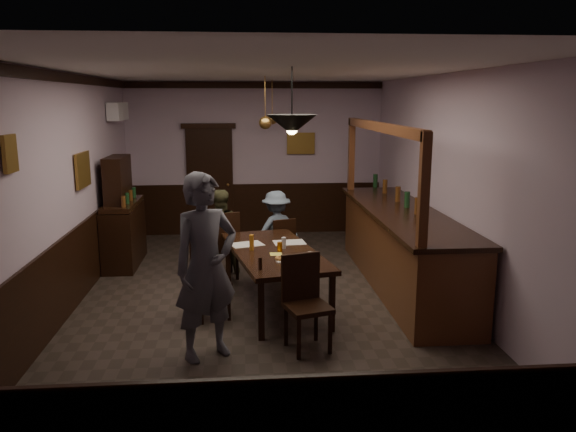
{
  "coord_description": "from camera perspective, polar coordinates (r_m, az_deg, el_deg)",
  "views": [
    {
      "loc": [
        -0.29,
        -7.1,
        2.65
      ],
      "look_at": [
        0.32,
        0.09,
        1.15
      ],
      "focal_mm": 35.0,
      "sensor_mm": 36.0,
      "label": 1
    }
  ],
  "objects": [
    {
      "name": "room",
      "position": [
        7.2,
        -2.48,
        2.54
      ],
      "size": [
        5.01,
        8.01,
        3.01
      ],
      "color": "#2D2621",
      "rests_on": "ground"
    },
    {
      "name": "dining_table",
      "position": [
        7.27,
        -1.44,
        -3.94
      ],
      "size": [
        1.42,
        2.36,
        0.75
      ],
      "rotation": [
        0.0,
        0.0,
        0.2
      ],
      "color": "black",
      "rests_on": "ground"
    },
    {
      "name": "chair_far_left",
      "position": [
        8.41,
        -6.59,
        -2.68
      ],
      "size": [
        0.55,
        0.55,
        1.03
      ],
      "rotation": [
        0.0,
        0.0,
        3.42
      ],
      "color": "black",
      "rests_on": "ground"
    },
    {
      "name": "chair_far_right",
      "position": [
        8.63,
        -0.65,
        -2.81
      ],
      "size": [
        0.49,
        0.49,
        0.88
      ],
      "rotation": [
        0.0,
        0.0,
        3.53
      ],
      "color": "black",
      "rests_on": "ground"
    },
    {
      "name": "chair_near",
      "position": [
        6.1,
        1.71,
        -8.27
      ],
      "size": [
        0.55,
        0.55,
        1.03
      ],
      "rotation": [
        0.0,
        0.0,
        0.3
      ],
      "color": "black",
      "rests_on": "ground"
    },
    {
      "name": "chair_side",
      "position": [
        6.95,
        -8.46,
        -6.15
      ],
      "size": [
        0.53,
        0.53,
        0.97
      ],
      "rotation": [
        0.0,
        0.0,
        1.88
      ],
      "color": "black",
      "rests_on": "ground"
    },
    {
      "name": "person_standing",
      "position": [
        5.81,
        -8.33,
        -5.14
      ],
      "size": [
        0.85,
        0.77,
        1.95
      ],
      "primitive_type": "imported",
      "rotation": [
        0.0,
        0.0,
        0.55
      ],
      "color": "#51515C",
      "rests_on": "ground"
    },
    {
      "name": "person_seated_left",
      "position": [
        8.66,
        -6.97,
        -1.64
      ],
      "size": [
        0.76,
        0.67,
        1.32
      ],
      "primitive_type": "imported",
      "rotation": [
        0.0,
        0.0,
        3.46
      ],
      "color": "#4D4B2E",
      "rests_on": "ground"
    },
    {
      "name": "person_seated_right",
      "position": [
        8.85,
        -1.21,
        -1.46
      ],
      "size": [
        0.93,
        0.75,
        1.26
      ],
      "primitive_type": "imported",
      "rotation": [
        0.0,
        0.0,
        3.55
      ],
      "color": "slate",
      "rests_on": "ground"
    },
    {
      "name": "newspaper_left",
      "position": [
        7.52,
        -4.21,
        -2.89
      ],
      "size": [
        0.5,
        0.42,
        0.01
      ],
      "primitive_type": "cube",
      "rotation": [
        0.0,
        0.0,
        0.34
      ],
      "color": "silver",
      "rests_on": "dining_table"
    },
    {
      "name": "newspaper_right",
      "position": [
        7.59,
        0.13,
        -2.72
      ],
      "size": [
        0.45,
        0.34,
        0.01
      ],
      "primitive_type": "cube",
      "rotation": [
        0.0,
        0.0,
        0.1
      ],
      "color": "silver",
      "rests_on": "dining_table"
    },
    {
      "name": "napkin",
      "position": [
        7.04,
        -1.23,
        -3.89
      ],
      "size": [
        0.18,
        0.18,
        0.0
      ],
      "primitive_type": "cube",
      "rotation": [
        0.0,
        0.0,
        0.2
      ],
      "color": "#E2D853",
      "rests_on": "dining_table"
    },
    {
      "name": "saucer",
      "position": [
        6.81,
        2.25,
        -4.41
      ],
      "size": [
        0.15,
        0.15,
        0.01
      ],
      "primitive_type": "cylinder",
      "color": "white",
      "rests_on": "dining_table"
    },
    {
      "name": "coffee_cup",
      "position": [
        6.84,
        2.3,
        -3.97
      ],
      "size": [
        0.09,
        0.09,
        0.07
      ],
      "primitive_type": "imported",
      "rotation": [
        0.0,
        0.0,
        0.2
      ],
      "color": "white",
      "rests_on": "saucer"
    },
    {
      "name": "pastry_plate",
      "position": [
        6.74,
        -0.34,
        -4.56
      ],
      "size": [
        0.22,
        0.22,
        0.01
      ],
      "primitive_type": "cylinder",
      "color": "white",
      "rests_on": "dining_table"
    },
    {
      "name": "pastry_ring_a",
      "position": [
        6.75,
        -0.79,
        -4.3
      ],
      "size": [
        0.13,
        0.13,
        0.04
      ],
      "primitive_type": "torus",
      "color": "#C68C47",
      "rests_on": "pastry_plate"
    },
    {
      "name": "pastry_ring_b",
      "position": [
        6.79,
        -0.22,
        -4.2
      ],
      "size": [
        0.13,
        0.13,
        0.04
      ],
      "primitive_type": "torus",
      "color": "#C68C47",
      "rests_on": "pastry_plate"
    },
    {
      "name": "soda_can",
      "position": [
        7.16,
        -0.85,
        -3.14
      ],
      "size": [
        0.07,
        0.07,
        0.12
      ],
      "primitive_type": "cylinder",
      "color": "orange",
      "rests_on": "dining_table"
    },
    {
      "name": "beer_glass",
      "position": [
        7.23,
        -3.72,
        -2.7
      ],
      "size": [
        0.06,
        0.06,
        0.2
      ],
      "primitive_type": "cylinder",
      "color": "#BF721E",
      "rests_on": "dining_table"
    },
    {
      "name": "water_glass",
      "position": [
        7.29,
        -0.44,
        -2.75
      ],
      "size": [
        0.06,
        0.06,
        0.15
      ],
      "primitive_type": "cylinder",
      "color": "silver",
      "rests_on": "dining_table"
    },
    {
      "name": "pepper_mill",
      "position": [
        6.42,
        -2.83,
        -4.83
      ],
      "size": [
        0.04,
        0.04,
        0.14
      ],
      "primitive_type": "cylinder",
      "color": "black",
      "rests_on": "dining_table"
    },
    {
      "name": "sideboard",
      "position": [
        9.46,
        -16.45,
        -0.58
      ],
      "size": [
        0.48,
        1.34,
        1.77
      ],
      "color": "black",
      "rests_on": "ground"
    },
    {
      "name": "bar_counter",
      "position": [
        8.21,
        11.48,
        -3.0
      ],
      "size": [
        0.97,
        4.18,
        2.34
      ],
      "color": "#522D15",
      "rests_on": "ground"
    },
    {
      "name": "door_back",
      "position": [
        11.18,
        -7.93,
        3.42
      ],
      "size": [
        0.9,
        0.06,
        2.1
      ],
      "primitive_type": "cube",
      "color": "black",
      "rests_on": "ground"
    },
    {
      "name": "ac_unit",
      "position": [
        10.22,
        -16.91,
        10.14
      ],
      "size": [
        0.2,
        0.85,
        0.3
      ],
      "color": "white",
      "rests_on": "ground"
    },
    {
      "name": "picture_left_small",
      "position": [
        5.94,
        -26.42,
        5.69
      ],
      "size": [
        0.04,
        0.28,
        0.36
      ],
      "color": "olive",
      "rests_on": "ground"
    },
    {
      "name": "picture_left_large",
      "position": [
        8.25,
        -20.12,
        4.42
      ],
      "size": [
        0.04,
        0.62,
        0.48
      ],
      "color": "olive",
      "rests_on": "ground"
    },
    {
      "name": "picture_back",
      "position": [
        11.16,
        1.31,
        7.39
      ],
      "size": [
        0.55,
        0.04,
        0.42
      ],
      "color": "olive",
      "rests_on": "ground"
    },
    {
      "name": "pendant_iron",
      "position": [
        6.23,
        0.4,
        9.26
      ],
      "size": [
        0.56,
        0.56,
        0.73
      ],
      "color": "black",
      "rests_on": "ground"
    },
    {
      "name": "pendant_brass_mid",
      "position": [
        8.77,
        -2.32,
        9.44
      ],
      "size": [
        0.2,
        0.2,
        0.81
      ],
      "color": "#BF8C3F",
      "rests_on": "ground"
    },
    {
      "name": "pendant_brass_far",
      "position": [
        10.42,
        -1.61,
        9.82
      ],
      "size": [
        0.2,
        0.2,
        0.81
      ],
      "color": "#BF8C3F",
      "rests_on": "ground"
    }
  ]
}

